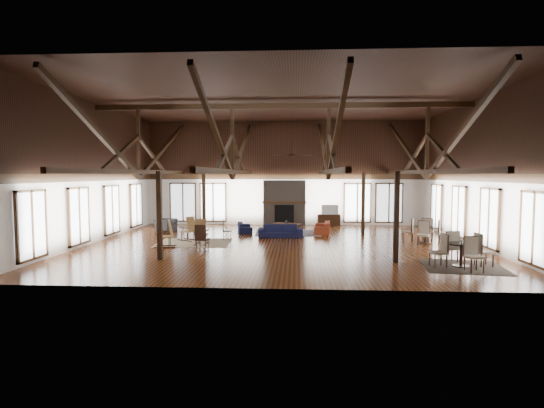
# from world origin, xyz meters

# --- Properties ---
(floor) EXTENTS (16.00, 16.00, 0.00)m
(floor) POSITION_xyz_m (0.00, 0.00, 0.00)
(floor) COLOR brown
(floor) RESTS_ON ground
(ceiling) EXTENTS (16.00, 14.00, 0.02)m
(ceiling) POSITION_xyz_m (0.00, 0.00, 6.00)
(ceiling) COLOR black
(ceiling) RESTS_ON wall_back
(wall_back) EXTENTS (16.00, 0.02, 6.00)m
(wall_back) POSITION_xyz_m (0.00, 7.00, 3.00)
(wall_back) COLOR white
(wall_back) RESTS_ON floor
(wall_front) EXTENTS (16.00, 0.02, 6.00)m
(wall_front) POSITION_xyz_m (0.00, -7.00, 3.00)
(wall_front) COLOR white
(wall_front) RESTS_ON floor
(wall_left) EXTENTS (0.02, 14.00, 6.00)m
(wall_left) POSITION_xyz_m (-8.00, 0.00, 3.00)
(wall_left) COLOR white
(wall_left) RESTS_ON floor
(wall_right) EXTENTS (0.02, 14.00, 6.00)m
(wall_right) POSITION_xyz_m (8.00, 0.00, 3.00)
(wall_right) COLOR white
(wall_right) RESTS_ON floor
(roof_truss) EXTENTS (15.60, 14.07, 3.14)m
(roof_truss) POSITION_xyz_m (0.00, 0.00, 4.03)
(roof_truss) COLOR black
(roof_truss) RESTS_ON wall_back
(post_grid) EXTENTS (8.16, 7.16, 3.05)m
(post_grid) POSITION_xyz_m (0.00, 0.00, 1.52)
(post_grid) COLOR black
(post_grid) RESTS_ON floor
(fireplace) EXTENTS (2.50, 0.69, 2.60)m
(fireplace) POSITION_xyz_m (0.00, 6.67, 1.29)
(fireplace) COLOR brown
(fireplace) RESTS_ON floor
(ceiling_fan) EXTENTS (1.60, 1.60, 0.75)m
(ceiling_fan) POSITION_xyz_m (0.50, -1.00, 3.73)
(ceiling_fan) COLOR black
(ceiling_fan) RESTS_ON roof_truss
(sofa_navy_front) EXTENTS (2.09, 0.91, 0.60)m
(sofa_navy_front) POSITION_xyz_m (-0.05, 1.93, 0.30)
(sofa_navy_front) COLOR #141638
(sofa_navy_front) RESTS_ON floor
(sofa_navy_left) EXTENTS (1.77, 0.96, 0.49)m
(sofa_navy_left) POSITION_xyz_m (-1.93, 3.57, 0.24)
(sofa_navy_left) COLOR black
(sofa_navy_left) RESTS_ON floor
(sofa_orange) EXTENTS (2.00, 0.93, 0.57)m
(sofa_orange) POSITION_xyz_m (1.99, 3.54, 0.28)
(sofa_orange) COLOR #97371D
(sofa_orange) RESTS_ON floor
(coffee_table) EXTENTS (1.41, 1.06, 0.49)m
(coffee_table) POSITION_xyz_m (0.19, 3.45, 0.43)
(coffee_table) COLOR brown
(coffee_table) RESTS_ON floor
(vase) EXTENTS (0.22, 0.22, 0.18)m
(vase) POSITION_xyz_m (0.19, 3.41, 0.57)
(vase) COLOR #B2B2B2
(vase) RESTS_ON coffee_table
(armchair) EXTENTS (1.17, 1.09, 0.62)m
(armchair) POSITION_xyz_m (-6.10, 3.86, 0.31)
(armchair) COLOR #29292B
(armchair) RESTS_ON floor
(side_table_lamp) EXTENTS (0.41, 0.41, 1.04)m
(side_table_lamp) POSITION_xyz_m (-6.65, 4.47, 0.39)
(side_table_lamp) COLOR black
(side_table_lamp) RESTS_ON floor
(rocking_chair_a) EXTENTS (0.95, 0.82, 1.08)m
(rocking_chair_a) POSITION_xyz_m (-4.05, 0.68, 0.51)
(rocking_chair_a) COLOR #A37C3D
(rocking_chair_a) RESTS_ON floor
(rocking_chair_b) EXTENTS (0.49, 0.86, 1.10)m
(rocking_chair_b) POSITION_xyz_m (-3.29, -0.35, 0.52)
(rocking_chair_b) COLOR #A37C3D
(rocking_chair_b) RESTS_ON floor
(rocking_chair_c) EXTENTS (0.91, 0.58, 1.10)m
(rocking_chair_c) POSITION_xyz_m (-4.51, -0.96, 0.52)
(rocking_chair_c) COLOR #A37C3D
(rocking_chair_c) RESTS_ON floor
(side_chair_a) EXTENTS (0.44, 0.44, 0.92)m
(side_chair_a) POSITION_xyz_m (-2.49, 1.01, 0.54)
(side_chair_a) COLOR black
(side_chair_a) RESTS_ON floor
(side_chair_b) EXTENTS (0.51, 0.51, 1.05)m
(side_chair_b) POSITION_xyz_m (-2.89, -2.03, 0.61)
(side_chair_b) COLOR black
(side_chair_b) RESTS_ON floor
(cafe_table_near) EXTENTS (2.04, 2.04, 1.05)m
(cafe_table_near) POSITION_xyz_m (5.93, -4.05, 0.52)
(cafe_table_near) COLOR black
(cafe_table_near) RESTS_ON floor
(cafe_table_far) EXTENTS (1.97, 1.97, 1.02)m
(cafe_table_far) POSITION_xyz_m (6.18, 0.53, 0.51)
(cafe_table_far) COLOR black
(cafe_table_far) RESTS_ON floor
(cup_near) EXTENTS (0.13, 0.13, 0.09)m
(cup_near) POSITION_xyz_m (5.95, -4.01, 0.80)
(cup_near) COLOR #B2B2B2
(cup_near) RESTS_ON cafe_table_near
(cup_far) EXTENTS (0.15, 0.15, 0.09)m
(cup_far) POSITION_xyz_m (6.08, 0.63, 0.78)
(cup_far) COLOR #B2B2B2
(cup_far) RESTS_ON cafe_table_far
(tv_console) EXTENTS (1.28, 0.48, 0.64)m
(tv_console) POSITION_xyz_m (2.56, 6.75, 0.32)
(tv_console) COLOR black
(tv_console) RESTS_ON floor
(television) EXTENTS (0.98, 0.22, 0.56)m
(television) POSITION_xyz_m (2.61, 6.75, 0.92)
(television) COLOR #B2B2B2
(television) RESTS_ON tv_console
(rug_tan) EXTENTS (3.19, 2.57, 0.01)m
(rug_tan) POSITION_xyz_m (-3.70, 0.12, 0.01)
(rug_tan) COLOR tan
(rug_tan) RESTS_ON floor
(rug_navy) EXTENTS (3.31, 2.55, 0.01)m
(rug_navy) POSITION_xyz_m (0.26, 3.44, 0.01)
(rug_navy) COLOR #171A40
(rug_navy) RESTS_ON floor
(rug_dark) EXTENTS (2.68, 2.49, 0.01)m
(rug_dark) POSITION_xyz_m (6.00, -4.06, 0.01)
(rug_dark) COLOR black
(rug_dark) RESTS_ON floor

